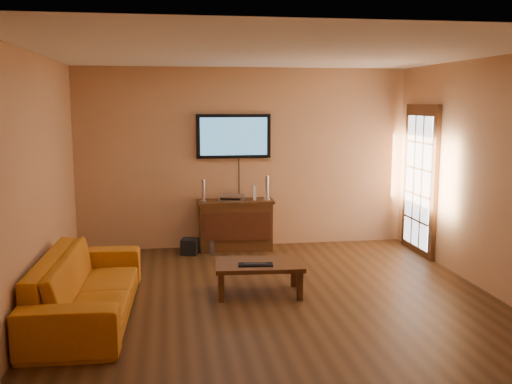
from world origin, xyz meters
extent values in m
plane|color=#38220F|center=(0.00, 0.00, 0.00)|extent=(5.00, 5.00, 0.00)
plane|color=tan|center=(0.00, 2.50, 1.35)|extent=(5.00, 0.00, 5.00)
plane|color=tan|center=(-2.50, 0.00, 1.35)|extent=(0.00, 5.00, 5.00)
plane|color=tan|center=(2.50, 0.00, 1.35)|extent=(0.00, 5.00, 5.00)
plane|color=white|center=(0.00, 0.00, 2.70)|extent=(5.00, 5.00, 0.00)
cube|color=#3D200D|center=(2.46, 1.70, 1.05)|extent=(0.06, 1.02, 2.22)
cube|color=white|center=(2.42, 1.70, 1.05)|extent=(0.01, 0.79, 1.89)
cube|color=#3D200D|center=(-0.17, 2.28, 0.35)|extent=(1.07, 0.40, 0.71)
cube|color=black|center=(-0.17, 2.07, 0.39)|extent=(0.98, 0.02, 0.42)
cube|color=#3D200D|center=(-0.17, 2.28, 0.73)|extent=(1.13, 0.43, 0.04)
cube|color=black|center=(-0.17, 2.46, 1.69)|extent=(1.11, 0.07, 0.66)
cube|color=teal|center=(-0.17, 2.42, 1.69)|extent=(1.00, 0.01, 0.56)
cube|color=#3D200D|center=(-0.14, 0.22, 0.35)|extent=(1.04, 0.67, 0.05)
cube|color=#3D200D|center=(-0.59, 0.02, 0.16)|extent=(0.06, 0.06, 0.32)
cube|color=#3D200D|center=(0.28, -0.05, 0.16)|extent=(0.06, 0.06, 0.32)
cube|color=#3D200D|center=(-0.56, 0.49, 0.16)|extent=(0.06, 0.06, 0.32)
cube|color=#3D200D|center=(0.32, 0.43, 0.16)|extent=(0.06, 0.06, 0.32)
imported|color=#BB6914|center=(-1.99, -0.21, 0.44)|extent=(0.75, 2.28, 0.88)
cylinder|color=silver|center=(-0.64, 2.24, 0.75)|extent=(0.09, 0.09, 0.01)
cylinder|color=silver|center=(-0.64, 2.24, 0.92)|extent=(0.05, 0.05, 0.31)
cylinder|color=silver|center=(0.31, 2.26, 0.75)|extent=(0.10, 0.10, 0.01)
cylinder|color=silver|center=(0.31, 2.26, 0.94)|extent=(0.06, 0.06, 0.35)
cube|color=silver|center=(-0.22, 2.27, 0.79)|extent=(0.41, 0.34, 0.08)
cube|color=white|center=(0.12, 2.30, 0.85)|extent=(0.06, 0.16, 0.22)
cube|color=black|center=(-0.86, 2.09, 0.11)|extent=(0.28, 0.28, 0.23)
cylinder|color=white|center=(-0.55, 2.02, 0.09)|extent=(0.07, 0.07, 0.19)
sphere|color=white|center=(-0.55, 2.02, 0.19)|extent=(0.04, 0.04, 0.04)
cube|color=black|center=(-0.19, 0.12, 0.38)|extent=(0.40, 0.19, 0.02)
cube|color=black|center=(-0.19, 0.12, 0.39)|extent=(0.26, 0.13, 0.01)
camera|label=1|loc=(-1.13, -6.01, 2.19)|focal=40.00mm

